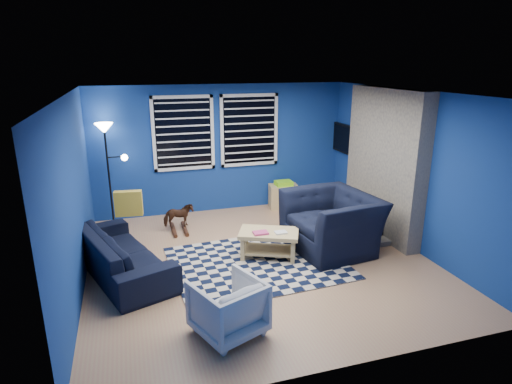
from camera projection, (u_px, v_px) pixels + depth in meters
floor at (260, 261)px, 6.51m from camera, size 5.00×5.00×0.00m
ceiling at (260, 93)px, 5.78m from camera, size 5.00×5.00×0.00m
wall_back at (222, 149)px, 8.43m from camera, size 5.00×0.00×5.00m
wall_left at (73, 197)px, 5.45m from camera, size 0.00×5.00×5.00m
wall_right at (409, 170)px, 6.84m from camera, size 0.00×5.00×5.00m
fireplace at (383, 166)px, 7.27m from camera, size 0.65×2.00×2.50m
window_left at (183, 133)px, 8.08m from camera, size 1.17×0.06×1.42m
window_right at (249, 130)px, 8.45m from camera, size 1.17×0.06×1.42m
tv at (346, 139)px, 8.61m from camera, size 0.07×1.00×0.58m
rug at (257, 263)px, 6.43m from camera, size 2.62×2.15×0.02m
sofa at (122, 253)px, 6.06m from camera, size 2.29×1.50×0.62m
armchair_big at (332, 222)px, 6.81m from camera, size 1.54×1.39×0.91m
armchair_bent at (228, 307)px, 4.70m from camera, size 0.90×0.92×0.64m
rocking_horse at (179, 216)px, 7.56m from camera, size 0.26×0.53×0.44m
coffee_table at (269, 239)px, 6.55m from camera, size 1.03×0.83×0.45m
cabinet at (283, 196)px, 8.81m from camera, size 0.63×0.47×0.57m
floor_lamp at (107, 142)px, 7.52m from camera, size 0.51×0.32×1.88m
throw_pillow at (129, 203)px, 6.57m from camera, size 0.43×0.18×0.39m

